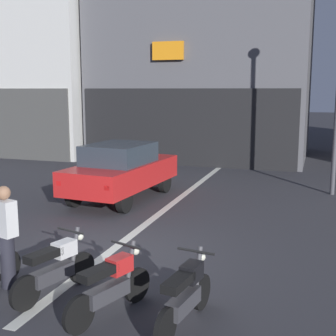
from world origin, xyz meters
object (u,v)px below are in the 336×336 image
(car_red_crossing_near, at_px, (121,169))
(person_by_motorcycles, at_px, (6,236))
(motorcycle_black_row_right_mid, at_px, (186,294))
(motorcycle_red_row_centre, at_px, (110,285))
(motorcycle_white_row_left_mid, at_px, (56,267))

(car_red_crossing_near, height_order, person_by_motorcycles, person_by_motorcycles)
(car_red_crossing_near, bearing_deg, motorcycle_black_row_right_mid, -59.34)
(motorcycle_red_row_centre, relative_size, person_by_motorcycles, 0.96)
(motorcycle_black_row_right_mid, height_order, person_by_motorcycles, person_by_motorcycles)
(motorcycle_black_row_right_mid, xyz_separation_m, person_by_motorcycles, (-3.06, 0.30, 0.40))
(car_red_crossing_near, bearing_deg, person_by_motorcycles, -83.40)
(motorcycle_white_row_left_mid, distance_m, motorcycle_black_row_right_mid, 2.18)
(person_by_motorcycles, bearing_deg, car_red_crossing_near, 96.60)
(motorcycle_red_row_centre, bearing_deg, person_by_motorcycles, 170.01)
(motorcycle_black_row_right_mid, bearing_deg, car_red_crossing_near, 120.66)
(motorcycle_white_row_left_mid, xyz_separation_m, motorcycle_red_row_centre, (1.08, -0.33, 0.00))
(person_by_motorcycles, bearing_deg, motorcycle_black_row_right_mid, -5.58)
(motorcycle_black_row_right_mid, distance_m, person_by_motorcycles, 3.10)
(motorcycle_red_row_centre, bearing_deg, motorcycle_white_row_left_mid, 163.17)
(car_red_crossing_near, height_order, motorcycle_black_row_right_mid, car_red_crossing_near)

